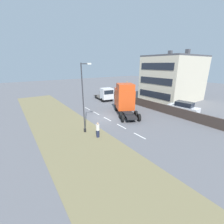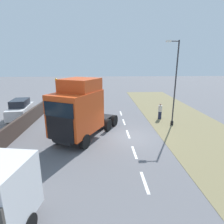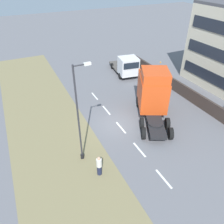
% 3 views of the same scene
% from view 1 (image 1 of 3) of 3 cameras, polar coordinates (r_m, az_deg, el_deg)
% --- Properties ---
extents(ground_plane, '(120.00, 120.00, 0.00)m').
position_cam_1_polar(ground_plane, '(21.89, -2.77, -2.16)').
color(ground_plane, slate).
rests_on(ground_plane, ground).
extents(grass_verge, '(7.00, 44.00, 0.01)m').
position_cam_1_polar(grass_verge, '(19.61, -17.83, -5.47)').
color(grass_verge, olive).
rests_on(grass_verge, ground).
extents(lane_markings, '(0.16, 14.60, 0.00)m').
position_cam_1_polar(lane_markings, '(21.34, -1.77, -2.68)').
color(lane_markings, white).
rests_on(lane_markings, ground).
extents(boundary_wall, '(0.25, 24.00, 1.36)m').
position_cam_1_polar(boundary_wall, '(27.33, 13.39, 2.93)').
color(boundary_wall, '#382D28').
rests_on(boundary_wall, ground).
extents(building_block, '(11.44, 8.72, 10.24)m').
position_cam_1_polar(building_block, '(34.83, 22.20, 11.75)').
color(building_block, beige).
rests_on(building_block, ground).
extents(lorry_cab, '(5.30, 7.19, 4.79)m').
position_cam_1_polar(lorry_cab, '(23.58, 4.81, 5.18)').
color(lorry_cab, black).
rests_on(lorry_cab, ground).
extents(flatbed_truck, '(3.18, 6.26, 2.75)m').
position_cam_1_polar(flatbed_truck, '(31.62, -2.37, 6.82)').
color(flatbed_truck, silver).
rests_on(flatbed_truck, ground).
extents(parked_car, '(2.25, 4.62, 2.02)m').
position_cam_1_polar(parked_car, '(25.48, 25.48, 1.28)').
color(parked_car, silver).
rests_on(parked_car, ground).
extents(lamp_post, '(1.25, 0.27, 7.60)m').
position_cam_1_polar(lamp_post, '(16.54, -10.62, 4.11)').
color(lamp_post, black).
rests_on(lamp_post, ground).
extents(pedestrian, '(0.39, 0.39, 1.67)m').
position_cam_1_polar(pedestrian, '(15.98, -5.43, -6.87)').
color(pedestrian, '#1E233D').
rests_on(pedestrian, ground).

